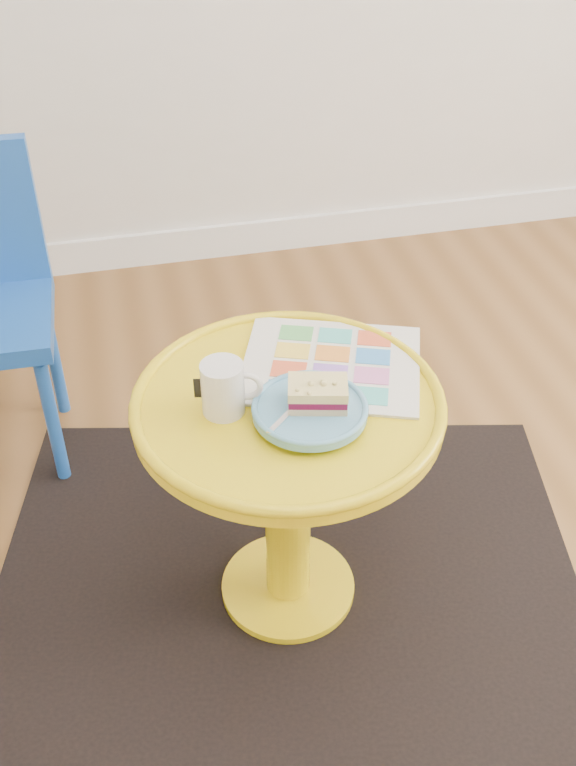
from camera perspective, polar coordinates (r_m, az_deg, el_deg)
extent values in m
cube|color=white|center=(3.16, 1.94, 10.18)|extent=(4.00, 0.02, 0.12)
cube|color=black|center=(1.95, 0.00, -13.63)|extent=(1.51, 1.36, 0.01)
cylinder|color=yellow|center=(1.94, 0.00, -13.47)|extent=(0.29, 0.29, 0.03)
cylinder|color=yellow|center=(1.75, 0.00, -8.18)|extent=(0.09, 0.09, 0.49)
cylinder|color=yellow|center=(1.57, 0.00, -1.57)|extent=(0.58, 0.58, 0.03)
cylinder|color=#1A50AE|center=(2.15, -15.43, -2.60)|extent=(0.03, 0.03, 0.36)
cylinder|color=#1A50AE|center=(2.37, -15.38, 1.68)|extent=(0.03, 0.03, 0.36)
cube|color=silver|center=(1.65, 2.91, 1.25)|extent=(0.42, 0.39, 0.01)
cylinder|color=silver|center=(1.51, -4.39, -0.35)|extent=(0.08, 0.08, 0.10)
torus|color=silver|center=(1.51, -2.78, -0.21)|extent=(0.06, 0.02, 0.06)
cylinder|color=#D1B78C|center=(1.48, -4.47, 1.01)|extent=(0.07, 0.07, 0.01)
cylinder|color=#599ABE|center=(1.51, 1.46, -2.17)|extent=(0.08, 0.08, 0.01)
cylinder|color=#599ABE|center=(1.51, 1.47, -1.83)|extent=(0.21, 0.21, 0.02)
cube|color=#D3BC8C|center=(1.50, 1.98, -1.20)|extent=(0.12, 0.09, 0.01)
cube|color=maroon|center=(1.50, 2.00, -0.79)|extent=(0.12, 0.09, 0.01)
cube|color=#EADB8C|center=(1.49, 2.01, -0.30)|extent=(0.12, 0.09, 0.02)
cube|color=silver|center=(1.48, -0.07, -2.15)|extent=(0.09, 0.09, 0.00)
cube|color=silver|center=(1.53, 1.34, -0.74)|extent=(0.04, 0.04, 0.00)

